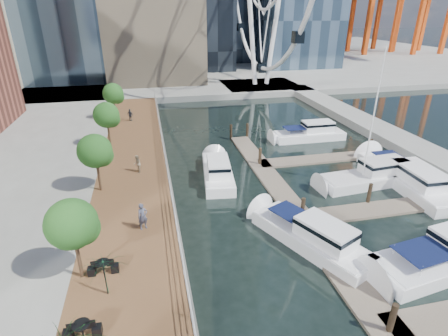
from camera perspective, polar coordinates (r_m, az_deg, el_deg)
name	(u,v)px	position (r m, az deg, el deg)	size (l,w,h in m)	color
ground	(311,311)	(19.67, 14.04, -21.77)	(520.00, 520.00, 0.00)	black
boardwalk	(133,187)	(30.10, -14.59, -2.97)	(6.00, 60.00, 1.00)	brown
seawall	(169,183)	(30.07, -8.89, -2.46)	(0.25, 60.00, 1.00)	#595954
land_far	(168,57)	(114.86, -9.15, 17.48)	(200.00, 114.00, 1.00)	gray
breakwater	(399,141)	(43.96, 26.67, 3.97)	(4.00, 60.00, 1.00)	gray
pier	(261,87)	(68.59, 5.98, 13.04)	(14.00, 12.00, 1.00)	gray
railing	(167,172)	(29.62, -9.21, -0.71)	(0.10, 60.00, 1.05)	white
floating_docks	(350,194)	(29.77, 19.83, -4.03)	(16.00, 34.00, 2.60)	#6D6051
street_trees	(95,151)	(27.93, -20.35, 2.60)	(2.60, 42.60, 4.60)	#3F2B1C
yacht_foreground	(447,263)	(25.69, 32.66, -12.97)	(3.06, 11.41, 2.15)	white
pedestrian_near	(143,216)	(23.13, -13.14, -7.70)	(0.66, 0.43, 1.82)	#4C4F65
pedestrian_mid	(137,164)	(31.12, -13.99, 0.64)	(0.76, 0.59, 1.56)	gray
pedestrian_far	(130,115)	(46.31, -15.06, 8.37)	(0.90, 0.38, 1.54)	#32343E
moored_yachts	(359,188)	(32.09, 21.19, -3.13)	(19.80, 34.08, 11.50)	silver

